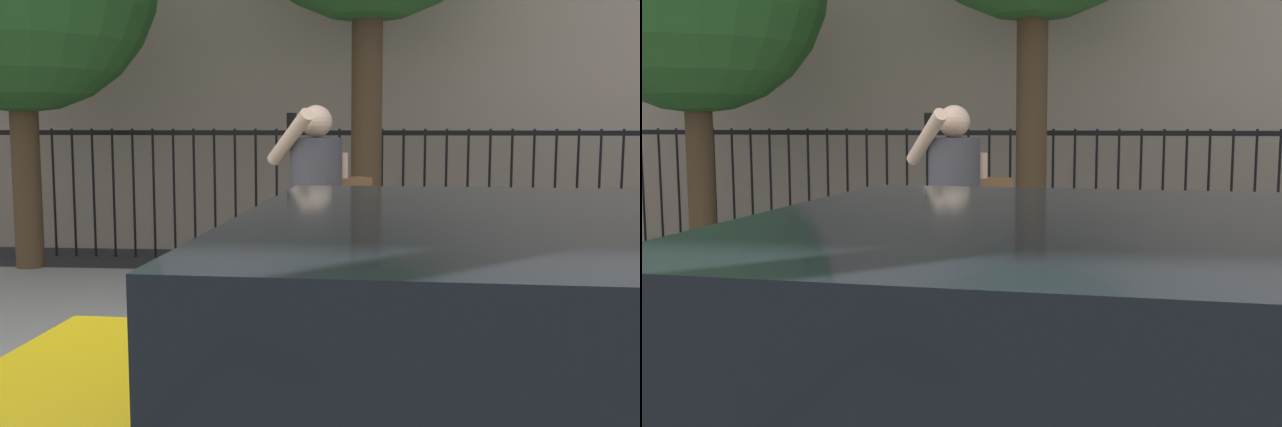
% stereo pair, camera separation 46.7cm
% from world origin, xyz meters
% --- Properties ---
extents(sidewalk, '(28.00, 4.40, 0.15)m').
position_xyz_m(sidewalk, '(0.00, 2.20, 0.07)').
color(sidewalk, gray).
rests_on(sidewalk, ground).
extents(iron_fence, '(12.03, 0.04, 1.60)m').
position_xyz_m(iron_fence, '(0.00, 5.90, 1.02)').
color(iron_fence, black).
rests_on(iron_fence, ground).
extents(pedestrian_on_phone, '(0.70, 0.65, 1.63)m').
position_xyz_m(pedestrian_on_phone, '(0.74, 1.74, 1.10)').
color(pedestrian_on_phone, beige).
rests_on(pedestrian_on_phone, sidewalk).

